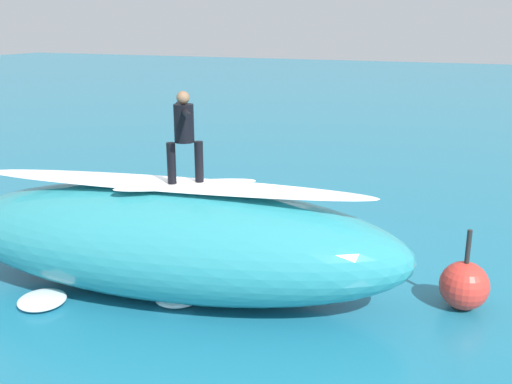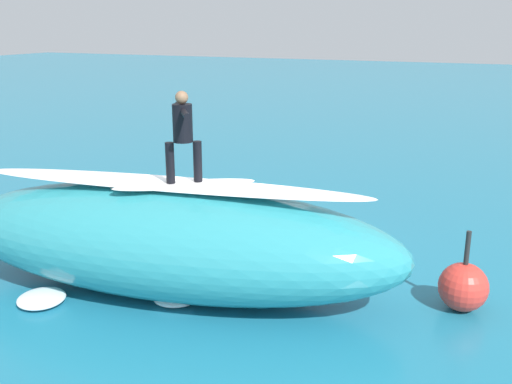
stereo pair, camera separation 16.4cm
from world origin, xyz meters
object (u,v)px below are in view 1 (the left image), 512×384
at_px(surfboard_riding, 186,185).
at_px(surfer_paddling, 302,223).
at_px(surfer_riding, 184,130).
at_px(surfboard_paddling, 307,231).
at_px(buoy_marker, 464,285).

bearing_deg(surfboard_riding, surfer_paddling, -138.51).
bearing_deg(surfer_riding, surfer_paddling, -138.51).
xyz_separation_m(surfboard_riding, surfboard_paddling, (-0.89, -3.61, -1.87)).
distance_m(surfboard_paddling, surfer_paddling, 0.22).
height_order(surfer_riding, surfboard_paddling, surfer_riding).
xyz_separation_m(surfboard_paddling, buoy_marker, (-3.36, 2.34, 0.36)).
xyz_separation_m(surfer_riding, surfer_paddling, (-0.75, -3.62, -2.57)).
bearing_deg(surfboard_riding, buoy_marker, 159.79).
height_order(surfboard_riding, buoy_marker, surfboard_riding).
bearing_deg(surfer_paddling, surfer_riding, -99.00).
relative_size(surfboard_paddling, surfer_paddling, 1.22).
height_order(surfer_riding, buoy_marker, surfer_riding).
height_order(surfboard_riding, surfboard_paddling, surfboard_riding).
xyz_separation_m(surfboard_riding, surfer_riding, (0.00, -0.00, 0.88)).
relative_size(surfboard_riding, surfboard_paddling, 1.03).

